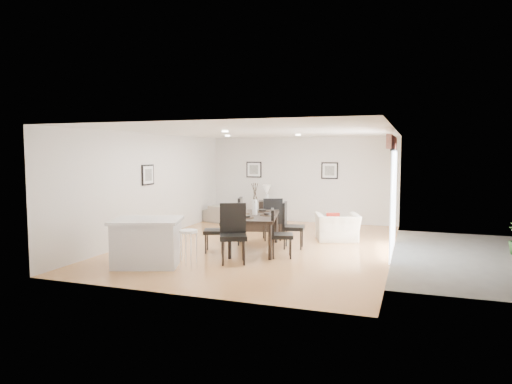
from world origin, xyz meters
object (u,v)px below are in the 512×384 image
(dining_chair_wnear, at_px, (219,226))
(dining_chair_head, at_px, (233,230))
(dining_chair_foot, at_px, (272,217))
(dining_chair_wfar, at_px, (235,218))
(armchair, at_px, (337,227))
(dining_chair_enear, at_px, (278,230))
(dining_table, at_px, (255,218))
(sofa, at_px, (232,214))
(side_table, at_px, (267,211))
(kitchen_island, at_px, (147,242))
(coffee_table, at_px, (266,222))
(bar_stool, at_px, (188,236))
(dining_chair_efar, at_px, (290,223))

(dining_chair_wnear, relative_size, dining_chair_head, 0.87)
(dining_chair_foot, bearing_deg, dining_chair_wfar, 19.45)
(armchair, bearing_deg, dining_chair_wnear, 25.36)
(dining_chair_enear, bearing_deg, dining_table, 35.88)
(dining_table, bearing_deg, sofa, 106.78)
(dining_chair_head, relative_size, side_table, 1.77)
(dining_chair_wfar, relative_size, kitchen_island, 0.72)
(dining_chair_head, bearing_deg, dining_chair_wnear, 107.75)
(dining_chair_enear, xyz_separation_m, side_table, (-1.76, 4.69, -0.24))
(dining_chair_head, relative_size, coffee_table, 1.07)
(coffee_table, xyz_separation_m, bar_stool, (-0.03, -4.64, 0.43))
(sofa, distance_m, armchair, 3.98)
(dining_table, relative_size, dining_chair_wfar, 1.87)
(dining_chair_wnear, height_order, bar_stool, dining_chair_wnear)
(armchair, bearing_deg, coffee_table, -40.62)
(side_table, bearing_deg, dining_chair_enear, -69.40)
(dining_chair_efar, relative_size, kitchen_island, 0.68)
(dining_chair_enear, bearing_deg, side_table, 2.99)
(dining_chair_head, height_order, coffee_table, dining_chair_head)
(armchair, xyz_separation_m, dining_chair_wfar, (-2.27, -1.22, 0.29))
(dining_chair_head, xyz_separation_m, bar_stool, (-0.58, -0.82, -0.02))
(armchair, relative_size, bar_stool, 1.38)
(coffee_table, bearing_deg, side_table, 93.88)
(sofa, height_order, dining_table, dining_table)
(dining_chair_head, height_order, side_table, dining_chair_head)
(dining_chair_head, relative_size, dining_chair_foot, 1.10)
(dining_table, xyz_separation_m, dining_chair_enear, (0.69, -0.51, -0.15))
(dining_chair_enear, bearing_deg, dining_chair_foot, 3.16)
(dining_chair_efar, bearing_deg, dining_chair_enear, 171.94)
(dining_chair_wnear, xyz_separation_m, dining_chair_enear, (1.39, -0.06, -0.00))
(dining_table, distance_m, kitchen_island, 2.55)
(dining_chair_enear, bearing_deg, dining_chair_wfar, 35.74)
(dining_chair_efar, height_order, coffee_table, dining_chair_efar)
(dining_table, distance_m, dining_chair_foot, 1.22)
(dining_chair_enear, height_order, dining_chair_efar, dining_chair_efar)
(sofa, distance_m, coffee_table, 1.64)
(coffee_table, xyz_separation_m, side_table, (-0.48, 1.55, 0.11))
(dining_chair_head, bearing_deg, coffee_table, 74.74)
(dining_chair_foot, xyz_separation_m, kitchen_island, (-1.57, -3.24, -0.14))
(dining_chair_wnear, xyz_separation_m, dining_chair_wfar, (0.01, 0.97, 0.05))
(dining_chair_enear, relative_size, dining_chair_head, 0.87)
(dining_chair_efar, distance_m, bar_stool, 2.82)
(dining_chair_foot, bearing_deg, bar_stool, 53.80)
(armchair, relative_size, dining_chair_wnear, 1.01)
(sofa, bearing_deg, bar_stool, 120.91)
(sofa, xyz_separation_m, dining_chair_efar, (2.66, -3.01, 0.32))
(dining_chair_enear, distance_m, bar_stool, 2.00)
(dining_chair_wfar, xyz_separation_m, dining_chair_head, (0.64, -1.71, 0.03))
(dining_table, xyz_separation_m, kitchen_island, (-1.53, -2.02, -0.26))
(sofa, height_order, side_table, side_table)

